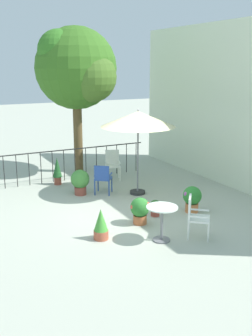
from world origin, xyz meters
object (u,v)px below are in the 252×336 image
object	(u,v)px
cafe_table_0	(162,217)
potted_plant_3	(57,170)
potted_plant_2	(155,208)
potted_plant_1	(101,225)
potted_plant_4	(80,181)
shade_tree	(77,68)
patio_chair_0	(113,163)
patio_chair_2	(195,214)
potted_plant_5	(192,198)
patio_umbrella_0	(138,120)
potted_plant_0	(140,209)
patio_chair_1	(103,177)

from	to	relation	value
cafe_table_0	potted_plant_3	bearing A→B (deg)	-172.11
cafe_table_0	potted_plant_2	size ratio (longest dim) A/B	1.86
potted_plant_1	potted_plant_3	distance (m)	4.32
potted_plant_4	cafe_table_0	bearing A→B (deg)	6.41
shade_tree	potted_plant_4	distance (m)	4.02
patio_chair_0	potted_plant_3	bearing A→B (deg)	-97.48
patio_chair_0	patio_chair_2	size ratio (longest dim) A/B	1.04
potted_plant_4	potted_plant_5	distance (m)	3.29
patio_umbrella_0	potted_plant_4	xyz separation A→B (m)	(-0.67, -1.50, -1.73)
patio_umbrella_0	shade_tree	bearing A→B (deg)	-169.11
cafe_table_0	patio_umbrella_0	bearing A→B (deg)	160.27
potted_plant_4	potted_plant_2	bearing A→B (deg)	23.31
potted_plant_4	patio_chair_0	bearing A→B (deg)	124.23
patio_chair_2	potted_plant_1	size ratio (longest dim) A/B	1.33
patio_umbrella_0	potted_plant_1	xyz separation A→B (m)	(2.37, -2.19, -1.82)
cafe_table_0	patio_chair_0	size ratio (longest dim) A/B	0.80
patio_chair_0	potted_plant_2	xyz separation A→B (m)	(3.44, -0.47, -0.33)
potted_plant_0	potted_plant_5	size ratio (longest dim) A/B	0.94
potted_plant_0	potted_plant_3	world-z (taller)	potted_plant_3
patio_chair_2	potted_plant_2	xyz separation A→B (m)	(-1.44, -0.12, -0.30)
potted_plant_1	potted_plant_2	bearing A→B (deg)	109.91
cafe_table_0	potted_plant_0	bearing A→B (deg)	177.31
patio_umbrella_0	potted_plant_3	world-z (taller)	patio_umbrella_0
shade_tree	potted_plant_3	xyz separation A→B (m)	(1.14, -1.18, -3.05)
potted_plant_2	potted_plant_5	world-z (taller)	potted_plant_5
potted_plant_5	patio_umbrella_0	bearing A→B (deg)	-165.29
patio_chair_0	patio_chair_2	xyz separation A→B (m)	(4.89, -0.36, -0.03)
potted_plant_5	potted_plant_2	bearing A→B (deg)	-100.96
patio_chair_0	potted_plant_1	world-z (taller)	patio_chair_0
patio_chair_0	patio_chair_1	xyz separation A→B (m)	(1.30, -0.93, -0.03)
shade_tree	potted_plant_4	size ratio (longest dim) A/B	6.63
patio_chair_2	patio_chair_0	bearing A→B (deg)	175.83
patio_chair_1	potted_plant_4	bearing A→B (deg)	-114.64
patio_umbrella_0	potted_plant_5	size ratio (longest dim) A/B	3.63
cafe_table_0	patio_chair_2	xyz separation A→B (m)	(0.16, 0.74, -0.01)
potted_plant_1	potted_plant_2	distance (m)	1.84
patio_chair_2	potted_plant_0	world-z (taller)	patio_chair_2
potted_plant_5	cafe_table_0	bearing A→B (deg)	-55.38
cafe_table_0	potted_plant_3	size ratio (longest dim) A/B	0.88
potted_plant_0	potted_plant_4	distance (m)	2.72
shade_tree	patio_chair_2	world-z (taller)	shade_tree
patio_umbrella_0	potted_plant_2	bearing A→B (deg)	-14.86
cafe_table_0	potted_plant_0	xyz separation A→B (m)	(-1.02, 0.05, -0.17)
patio_chair_1	potted_plant_5	bearing A→B (deg)	31.39
potted_plant_1	patio_chair_2	bearing A→B (deg)	66.10
cafe_table_0	patio_chair_0	xyz separation A→B (m)	(-4.73, 1.10, 0.02)
patio_chair_0	potted_plant_5	world-z (taller)	patio_chair_0
patio_chair_0	potted_plant_4	size ratio (longest dim) A/B	1.30
shade_tree	patio_umbrella_0	xyz separation A→B (m)	(3.07, 0.59, -1.37)
patio_chair_2	potted_plant_3	size ratio (longest dim) A/B	1.05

